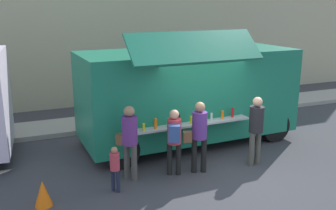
% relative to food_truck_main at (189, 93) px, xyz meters
% --- Properties ---
extents(ground_plane, '(60.00, 60.00, 0.00)m').
position_rel_food_truck_main_xyz_m(ground_plane, '(-0.13, -2.29, -1.49)').
color(ground_plane, '#38383D').
extents(curb_strip, '(28.00, 1.60, 0.15)m').
position_rel_food_truck_main_xyz_m(curb_strip, '(-4.00, 2.62, -1.42)').
color(curb_strip, '#9E998E').
rests_on(curb_strip, ground).
extents(building_behind, '(32.00, 2.40, 7.71)m').
position_rel_food_truck_main_xyz_m(building_behind, '(-3.00, 6.52, 2.36)').
color(building_behind, '#B6AD8B').
rests_on(building_behind, ground).
extents(food_truck_main, '(6.22, 3.28, 3.34)m').
position_rel_food_truck_main_xyz_m(food_truck_main, '(0.00, 0.00, 0.00)').
color(food_truck_main, '#1A7354').
rests_on(food_truck_main, ground).
extents(traffic_cone_orange, '(0.36, 0.36, 0.55)m').
position_rel_food_truck_main_xyz_m(traffic_cone_orange, '(-4.33, -2.28, -1.22)').
color(traffic_cone_orange, orange).
rests_on(traffic_cone_orange, ground).
extents(trash_bin, '(0.60, 0.60, 0.85)m').
position_rel_food_truck_main_xyz_m(trash_bin, '(3.54, 2.32, -1.07)').
color(trash_bin, '#2B663A').
rests_on(trash_bin, ground).
extents(customer_front_ordering, '(0.57, 0.37, 1.76)m').
position_rel_food_truck_main_xyz_m(customer_front_ordering, '(-0.70, -2.03, -0.45)').
color(customer_front_ordering, black).
rests_on(customer_front_ordering, ground).
extents(customer_mid_with_backpack, '(0.42, 0.53, 1.62)m').
position_rel_food_truck_main_xyz_m(customer_mid_with_backpack, '(-1.31, -1.98, -0.50)').
color(customer_mid_with_backpack, black).
rests_on(customer_mid_with_backpack, ground).
extents(customer_rear_waiting, '(0.44, 0.56, 1.77)m').
position_rel_food_truck_main_xyz_m(customer_rear_waiting, '(-2.34, -1.76, -0.44)').
color(customer_rear_waiting, '#4B4843').
rests_on(customer_rear_waiting, ground).
extents(customer_extra_browsing, '(0.36, 0.36, 1.77)m').
position_rel_food_truck_main_xyz_m(customer_extra_browsing, '(0.84, -2.16, -0.44)').
color(customer_extra_browsing, '#4E4B41').
rests_on(customer_extra_browsing, ground).
extents(child_near_queue, '(0.21, 0.21, 1.04)m').
position_rel_food_truck_main_xyz_m(child_near_queue, '(-2.82, -2.25, -0.87)').
color(child_near_queue, '#1D2339').
rests_on(child_near_queue, ground).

